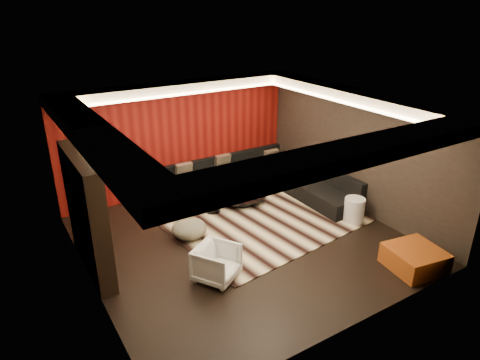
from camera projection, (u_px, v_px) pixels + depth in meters
floor at (243, 240)px, 8.80m from camera, size 6.00×6.00×0.02m
ceiling at (243, 105)px, 7.69m from camera, size 6.00×6.00×0.02m
wall_back at (179, 137)px, 10.60m from camera, size 6.00×0.02×2.80m
wall_left at (83, 215)px, 6.78m from camera, size 0.02×6.00×2.80m
wall_right at (355, 150)px, 9.71m from camera, size 0.02×6.00×2.80m
red_feature_wall at (179, 138)px, 10.57m from camera, size 5.98×0.05×2.78m
soffit_back at (181, 87)px, 9.85m from camera, size 6.00×0.60×0.22m
soffit_front at (353, 153)px, 5.63m from camera, size 6.00×0.60×0.22m
soffit_left at (92, 134)px, 6.43m from camera, size 0.60×4.80×0.22m
soffit_right at (351, 95)px, 9.05m from camera, size 0.60×4.80×0.22m
cove_back at (188, 94)px, 9.62m from camera, size 4.80×0.08×0.04m
cove_front at (334, 153)px, 5.93m from camera, size 4.80×0.08×0.04m
cove_left at (115, 136)px, 6.63m from camera, size 0.08×4.80×0.04m
cove_right at (339, 101)px, 8.92m from camera, size 0.08×4.80×0.04m
tv_surround at (87, 215)px, 7.45m from camera, size 0.30×2.00×2.20m
tv_screen at (93, 194)px, 7.39m from camera, size 0.04×1.30×0.80m
tv_shelf at (99, 232)px, 7.68m from camera, size 0.04×1.60×0.04m
rug at (265, 221)px, 9.52m from camera, size 4.30×3.42×0.02m
coffee_table at (243, 201)px, 10.20m from camera, size 1.40×1.40×0.19m
drum_stool at (213, 204)px, 9.84m from camera, size 0.39×0.39×0.40m
striped_pouf at (189, 229)px, 8.77m from camera, size 0.78×0.78×0.39m
white_side_table at (354, 210)px, 9.41m from camera, size 0.58×0.58×0.56m
orange_ottoman at (415, 259)px, 7.79m from camera, size 1.03×1.03×0.40m
armchair at (217, 263)px, 7.45m from camera, size 0.95×0.96×0.64m
sectional_sofa at (261, 180)px, 10.99m from camera, size 3.65×3.50×0.75m
throw_pillows at (246, 164)px, 11.08m from camera, size 3.09×1.71×0.50m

